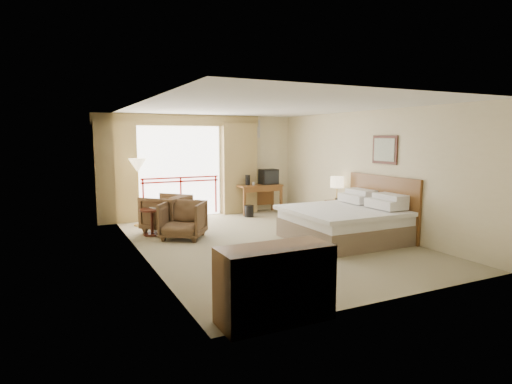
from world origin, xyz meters
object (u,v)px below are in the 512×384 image
armchair_far (166,231)px  desk (258,191)px  floor_lamp (138,168)px  armchair_near (184,238)px  table_lamp (337,183)px  nightstand (338,213)px  dresser (275,284)px  tv (269,177)px  bed (346,222)px  wastebasket (249,211)px  side_table (152,217)px

armchair_far → desk: bearing=160.5°
floor_lamp → armchair_near: bearing=-71.9°
armchair_near → table_lamp: bearing=29.1°
nightstand → dresser: size_ratio=0.46×
floor_lamp → dresser: bearing=-86.7°
tv → armchair_near: tv is taller
desk → tv: bearing=-16.0°
armchair_far → floor_lamp: floor_lamp is taller
bed → dresser: (-3.18, -2.81, 0.06)m
armchair_near → wastebasket: bearing=69.5°
desk → floor_lamp: (-3.36, -0.34, 0.76)m
nightstand → floor_lamp: 4.88m
desk → table_lamp: bearing=-73.7°
table_lamp → armchair_near: (-3.70, 0.31, -1.04)m
side_table → dresser: (0.31, -5.00, 0.05)m
nightstand → desk: bearing=112.2°
bed → desk: bed is taller
wastebasket → floor_lamp: (-2.86, 0.11, 1.23)m
nightstand → armchair_far: (-3.84, 1.23, -0.30)m
tv → armchair_near: (-3.09, -2.03, -1.01)m
side_table → armchair_near: bearing=-48.0°
nightstand → side_table: size_ratio=1.05×
side_table → wastebasket: bearing=20.6°
nightstand → armchair_near: (-3.70, 0.36, -0.30)m
wastebasket → nightstand: bearing=-54.8°
wastebasket → floor_lamp: size_ratio=0.19×
armchair_far → armchair_near: size_ratio=1.05×
nightstand → armchair_near: size_ratio=0.70×
armchair_near → floor_lamp: floor_lamp is taller
nightstand → side_table: nightstand is taller
nightstand → floor_lamp: floor_lamp is taller
bed → desk: bearing=92.7°
armchair_near → floor_lamp: 2.30m
bed → armchair_far: 3.99m
side_table → floor_lamp: 1.53m
table_lamp → armchair_near: table_lamp is taller
armchair_far → floor_lamp: 1.70m
wastebasket → side_table: side_table is taller
armchair_near → dresser: bearing=-58.9°
table_lamp → tv: tv is taller
bed → wastebasket: 3.33m
bed → side_table: 4.12m
side_table → dresser: size_ratio=0.44×
armchair_near → side_table: bearing=165.9°
nightstand → armchair_near: 3.73m
bed → floor_lamp: (-3.53, 3.36, 1.01)m
desk → dresser: 7.18m
tv → dresser: tv is taller
armchair_near → side_table: side_table is taller
floor_lamp → bed: bearing=-43.6°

